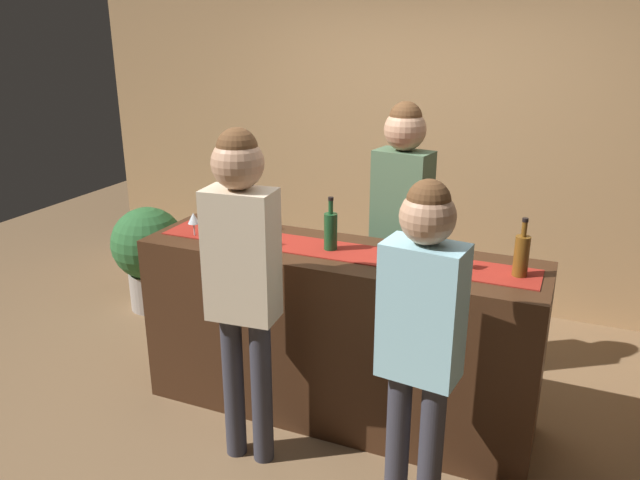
% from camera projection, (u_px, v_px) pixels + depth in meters
% --- Properties ---
extents(ground_plane, '(10.00, 10.00, 0.00)m').
position_uv_depth(ground_plane, '(336.00, 410.00, 3.77)').
color(ground_plane, brown).
extents(back_wall, '(6.00, 0.12, 2.90)m').
position_uv_depth(back_wall, '(426.00, 125.00, 4.94)').
color(back_wall, tan).
rests_on(back_wall, ground).
extents(bar_counter, '(2.26, 0.60, 1.03)m').
position_uv_depth(bar_counter, '(337.00, 334.00, 3.60)').
color(bar_counter, '#3D2314').
rests_on(bar_counter, ground).
extents(counter_runner_cloth, '(2.15, 0.28, 0.01)m').
position_uv_depth(counter_runner_cloth, '(338.00, 251.00, 3.43)').
color(counter_runner_cloth, maroon).
rests_on(counter_runner_cloth, bar_counter).
extents(wine_bottle_amber, '(0.07, 0.07, 0.30)m').
position_uv_depth(wine_bottle_amber, '(521.00, 255.00, 3.05)').
color(wine_bottle_amber, brown).
rests_on(wine_bottle_amber, bar_counter).
extents(wine_bottle_green, '(0.07, 0.07, 0.30)m').
position_uv_depth(wine_bottle_green, '(331.00, 231.00, 3.41)').
color(wine_bottle_green, '#194723').
rests_on(wine_bottle_green, bar_counter).
extents(wine_bottle_clear, '(0.07, 0.07, 0.30)m').
position_uv_depth(wine_bottle_clear, '(231.00, 214.00, 3.71)').
color(wine_bottle_clear, '#B2C6C1').
rests_on(wine_bottle_clear, bar_counter).
extents(wine_glass_near_customer, '(0.07, 0.07, 0.14)m').
position_uv_depth(wine_glass_near_customer, '(194.00, 219.00, 3.64)').
color(wine_glass_near_customer, silver).
rests_on(wine_glass_near_customer, bar_counter).
extents(wine_glass_mid_counter, '(0.07, 0.07, 0.14)m').
position_uv_depth(wine_glass_mid_counter, '(262.00, 229.00, 3.47)').
color(wine_glass_mid_counter, silver).
rests_on(wine_glass_mid_counter, bar_counter).
extents(wine_glass_far_end, '(0.07, 0.07, 0.14)m').
position_uv_depth(wine_glass_far_end, '(465.00, 250.00, 3.14)').
color(wine_glass_far_end, silver).
rests_on(wine_glass_far_end, bar_counter).
extents(bartender, '(0.37, 0.26, 1.79)m').
position_uv_depth(bartender, '(401.00, 211.00, 3.84)').
color(bartender, '#26262B').
rests_on(bartender, ground).
extents(customer_sipping, '(0.36, 0.24, 1.64)m').
position_uv_depth(customer_sipping, '(421.00, 325.00, 2.64)').
color(customer_sipping, '#33333D').
rests_on(customer_sipping, ground).
extents(customer_browsing, '(0.36, 0.25, 1.77)m').
position_uv_depth(customer_browsing, '(242.00, 265.00, 3.02)').
color(customer_browsing, '#33333D').
rests_on(customer_browsing, ground).
extents(potted_plant_tall, '(0.58, 0.58, 0.85)m').
position_uv_depth(potted_plant_tall, '(149.00, 251.00, 4.98)').
color(potted_plant_tall, '#9E9389').
rests_on(potted_plant_tall, ground).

